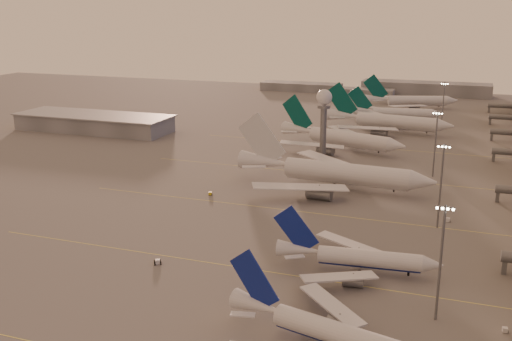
% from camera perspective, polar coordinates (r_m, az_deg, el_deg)
% --- Properties ---
extents(ground, '(700.00, 700.00, 0.00)m').
position_cam_1_polar(ground, '(145.34, -7.08, -10.08)').
color(ground, '#545252').
rests_on(ground, ground).
extents(taxiway_markings, '(180.00, 185.25, 0.02)m').
position_cam_1_polar(taxiway_markings, '(185.92, 9.17, -4.34)').
color(taxiway_markings, '#DBCE4D').
rests_on(taxiway_markings, ground).
extents(hangar, '(82.00, 27.00, 8.50)m').
position_cam_1_polar(hangar, '(318.98, -15.17, 4.45)').
color(hangar, slate).
rests_on(hangar, ground).
extents(radar_tower, '(6.40, 6.40, 31.10)m').
position_cam_1_polar(radar_tower, '(246.40, 6.48, 5.69)').
color(radar_tower, slate).
rests_on(radar_tower, ground).
extents(mast_a, '(3.60, 0.56, 25.00)m').
position_cam_1_polar(mast_a, '(126.23, 17.19, -7.94)').
color(mast_a, slate).
rests_on(mast_a, ground).
extents(mast_b, '(3.60, 0.56, 25.00)m').
position_cam_1_polar(mast_b, '(178.30, 17.21, -1.08)').
color(mast_b, slate).
rests_on(mast_b, ground).
extents(mast_c, '(3.60, 0.56, 25.00)m').
position_cam_1_polar(mast_c, '(231.85, 16.72, 2.70)').
color(mast_c, slate).
rests_on(mast_c, ground).
extents(mast_d, '(3.60, 0.56, 25.00)m').
position_cam_1_polar(mast_d, '(320.41, 17.38, 6.04)').
color(mast_d, slate).
rests_on(mast_d, ground).
extents(distant_horizon, '(165.00, 37.50, 9.00)m').
position_cam_1_polar(distant_horizon, '(449.19, 12.30, 7.65)').
color(distant_horizon, slate).
rests_on(distant_horizon, ground).
extents(narrowbody_near, '(40.73, 32.12, 16.18)m').
position_cam_1_polar(narrowbody_near, '(116.73, 6.35, -15.07)').
color(narrowbody_near, silver).
rests_on(narrowbody_near, ground).
extents(narrowbody_mid, '(40.51, 32.20, 15.83)m').
position_cam_1_polar(narrowbody_mid, '(147.42, 9.63, -8.43)').
color(narrowbody_mid, silver).
rests_on(narrowbody_mid, ground).
extents(widebody_white, '(71.76, 57.36, 25.23)m').
position_cam_1_polar(widebody_white, '(211.56, 7.39, -0.57)').
color(widebody_white, silver).
rests_on(widebody_white, ground).
extents(greentail_a, '(60.43, 48.06, 22.68)m').
position_cam_1_polar(greentail_a, '(269.66, 8.11, 2.82)').
color(greentail_a, silver).
rests_on(greentail_a, ground).
extents(greentail_b, '(66.04, 53.03, 24.04)m').
position_cam_1_polar(greentail_b, '(311.30, 12.46, 4.35)').
color(greentail_b, silver).
rests_on(greentail_b, ground).
extents(greentail_c, '(52.20, 41.82, 19.09)m').
position_cam_1_polar(greentail_c, '(343.76, 13.15, 5.19)').
color(greentail_c, silver).
rests_on(greentail_c, ground).
extents(greentail_d, '(57.04, 45.34, 21.45)m').
position_cam_1_polar(greentail_d, '(386.76, 14.55, 6.27)').
color(greentail_d, silver).
rests_on(greentail_d, ground).
extents(gsv_catering_a, '(4.97, 2.58, 3.97)m').
position_cam_1_polar(gsv_catering_a, '(131.14, 22.78, -13.28)').
color(gsv_catering_a, silver).
rests_on(gsv_catering_a, ground).
extents(gsv_tug_mid, '(4.22, 4.64, 1.14)m').
position_cam_1_polar(gsv_tug_mid, '(152.92, -9.35, -8.59)').
color(gsv_tug_mid, silver).
rests_on(gsv_tug_mid, ground).
extents(gsv_truck_b, '(5.80, 3.90, 2.21)m').
position_cam_1_polar(gsv_truck_b, '(160.36, 10.72, -7.28)').
color(gsv_truck_b, gold).
rests_on(gsv_truck_b, ground).
extents(gsv_truck_c, '(6.24, 3.48, 2.38)m').
position_cam_1_polar(gsv_truck_c, '(203.69, -4.25, -2.05)').
color(gsv_truck_c, gold).
rests_on(gsv_truck_c, ground).
extents(gsv_catering_b, '(5.56, 2.68, 4.55)m').
position_cam_1_polar(gsv_catering_b, '(187.44, 17.92, -4.02)').
color(gsv_catering_b, silver).
rests_on(gsv_catering_b, ground).
extents(gsv_tug_far, '(3.35, 4.50, 1.15)m').
position_cam_1_polar(gsv_tug_far, '(221.45, 8.32, -0.90)').
color(gsv_tug_far, gold).
rests_on(gsv_tug_far, ground).
extents(gsv_truck_d, '(4.13, 5.91, 2.26)m').
position_cam_1_polar(gsv_truck_d, '(254.54, 1.89, 1.55)').
color(gsv_truck_d, silver).
rests_on(gsv_truck_d, ground).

